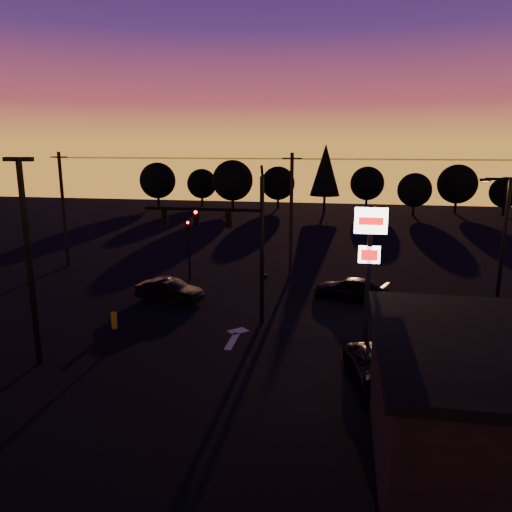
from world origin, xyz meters
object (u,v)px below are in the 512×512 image
at_px(car_mid, 170,290).
at_px(suv_parked, 379,368).
at_px(car_right, 350,289).
at_px(secondary_signal, 189,241).
at_px(parking_lot_light, 28,249).
at_px(pylon_sign, 370,248).
at_px(bollard, 114,320).
at_px(streetlight, 501,246).
at_px(traffic_signal_mast, 233,233).

height_order(car_mid, suv_parked, car_mid).
bearing_deg(car_right, suv_parked, 26.69).
height_order(secondary_signal, car_mid, secondary_signal).
relative_size(secondary_signal, parking_lot_light, 0.48).
relative_size(pylon_sign, bollard, 7.62).
xyz_separation_m(streetlight, car_mid, (-18.68, 1.13, -3.72)).
xyz_separation_m(streetlight, bollard, (-20.00, -3.87, -3.97)).
relative_size(streetlight, car_right, 1.67).
height_order(parking_lot_light, pylon_sign, parking_lot_light).
distance_m(traffic_signal_mast, bollard, 7.85).
xyz_separation_m(parking_lot_light, suv_parked, (14.92, 0.77, -4.63)).
bearing_deg(pylon_sign, secondary_signal, 140.23).
bearing_deg(traffic_signal_mast, parking_lot_light, -136.63).
height_order(parking_lot_light, car_mid, parking_lot_light).
xyz_separation_m(secondary_signal, bollard, (-1.09, -9.86, -2.42)).
bearing_deg(car_right, pylon_sign, 26.24).
bearing_deg(bollard, parking_lot_light, -106.93).
relative_size(parking_lot_light, pylon_sign, 1.34).
height_order(secondary_signal, streetlight, streetlight).
relative_size(traffic_signal_mast, car_right, 1.79).
distance_m(secondary_signal, pylon_sign, 15.75).
bearing_deg(streetlight, suv_parked, -130.02).
bearing_deg(car_mid, car_right, -67.49).
xyz_separation_m(traffic_signal_mast, secondary_signal, (-4.90, 7.49, -2.07)).
relative_size(traffic_signal_mast, suv_parked, 1.86).
xyz_separation_m(pylon_sign, streetlight, (6.91, 4.00, -0.49)).
distance_m(car_right, suv_parked, 11.21).
bearing_deg(parking_lot_light, suv_parked, 2.96).
bearing_deg(suv_parked, traffic_signal_mast, 127.58).
bearing_deg(secondary_signal, car_right, -12.72).
xyz_separation_m(traffic_signal_mast, car_mid, (-4.67, 2.64, -4.24)).
distance_m(traffic_signal_mast, pylon_sign, 7.52).
bearing_deg(traffic_signal_mast, bollard, -158.48).
bearing_deg(car_mid, bollard, 176.08).
bearing_deg(secondary_signal, car_mid, -87.31).
xyz_separation_m(secondary_signal, car_mid, (0.23, -4.85, -2.16)).
distance_m(traffic_signal_mast, parking_lot_light, 10.19).
distance_m(secondary_signal, parking_lot_light, 14.90).
relative_size(secondary_signal, pylon_sign, 0.64).
bearing_deg(bollard, secondary_signal, 83.68).
bearing_deg(suv_parked, parking_lot_light, 170.14).
bearing_deg(traffic_signal_mast, streetlight, 6.14).
height_order(pylon_sign, bollard, pylon_sign).
xyz_separation_m(parking_lot_light, streetlight, (21.41, 8.50, -0.85)).
xyz_separation_m(pylon_sign, suv_parked, (0.42, -3.73, -4.27)).
bearing_deg(bollard, car_mid, 75.24).
height_order(traffic_signal_mast, streetlight, traffic_signal_mast).
bearing_deg(secondary_signal, streetlight, -17.56).
height_order(parking_lot_light, car_right, parking_lot_light).
relative_size(pylon_sign, car_right, 1.42).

